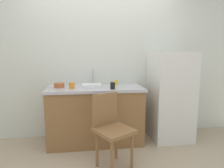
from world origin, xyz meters
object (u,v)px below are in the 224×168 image
object	(u,v)px
terracotta_bowl	(59,85)
chair	(111,127)
cup_orange	(72,85)
cup_black	(113,86)
cup_yellow	(115,83)
refrigerator	(170,96)
dish_tray	(92,86)

from	to	relation	value
terracotta_bowl	chair	bearing A→B (deg)	-46.64
chair	cup_orange	distance (m)	0.90
cup_black	cup_yellow	bearing A→B (deg)	75.07
terracotta_bowl	cup_black	size ratio (longest dim) A/B	1.52
chair	cup_orange	world-z (taller)	cup_orange
refrigerator	cup_black	bearing A→B (deg)	-168.43
dish_tray	cup_black	world-z (taller)	cup_black
chair	cup_orange	xyz separation A→B (m)	(-0.50, 0.62, 0.42)
cup_black	cup_yellow	distance (m)	0.35
refrigerator	dish_tray	xyz separation A→B (m)	(-1.26, -0.01, 0.20)
terracotta_bowl	cup_yellow	bearing A→B (deg)	6.85
dish_tray	cup_orange	world-z (taller)	cup_orange
refrigerator	dish_tray	bearing A→B (deg)	-179.33
refrigerator	terracotta_bowl	distance (m)	1.75
refrigerator	cup_black	distance (m)	1.01
dish_tray	cup_yellow	distance (m)	0.42
refrigerator	cup_orange	size ratio (longest dim) A/B	15.36
chair	cup_black	distance (m)	0.66
refrigerator	dish_tray	world-z (taller)	refrigerator
terracotta_bowl	cup_black	distance (m)	0.81
cup_orange	cup_yellow	xyz separation A→B (m)	(0.67, 0.22, -0.00)
cup_orange	refrigerator	bearing A→B (deg)	2.82
dish_tray	cup_yellow	bearing A→B (deg)	21.85
dish_tray	cup_black	distance (m)	0.35
chair	dish_tray	size ratio (longest dim) A/B	3.18
cup_yellow	cup_orange	bearing A→B (deg)	-162.18
terracotta_bowl	cup_orange	distance (m)	0.22
cup_yellow	cup_black	bearing A→B (deg)	-104.93
terracotta_bowl	cup_yellow	distance (m)	0.87
terracotta_bowl	cup_orange	size ratio (longest dim) A/B	1.65
chair	cup_yellow	xyz separation A→B (m)	(0.18, 0.83, 0.41)
refrigerator	cup_yellow	size ratio (longest dim) A/B	16.60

